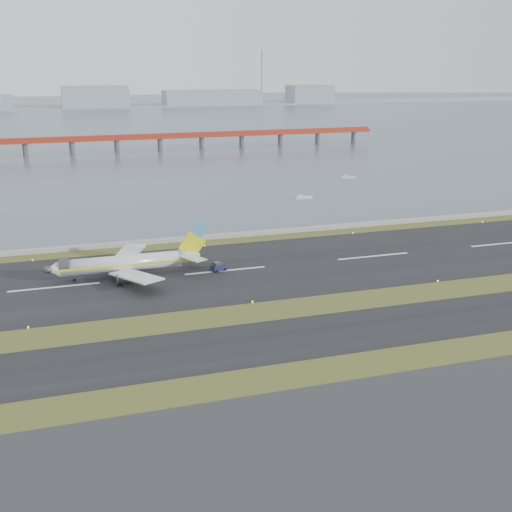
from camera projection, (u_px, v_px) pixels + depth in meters
The scene contains 12 objects.
ground at pixel (263, 316), 128.84m from camera, with size 1000.00×1000.00×0.00m, color #3C4819.
apron_strip at pixel (402, 479), 78.65m from camera, with size 1000.00×50.00×0.10m, color #2F2F32.
taxiway_strip at pixel (284, 339), 117.88m from camera, with size 1000.00×18.00×0.10m, color black.
runway_strip at pixel (225, 271), 156.19m from camera, with size 1000.00×45.00×0.10m, color black.
seawall at pixel (199, 238), 183.43m from camera, with size 1000.00×2.50×1.00m, color gray.
bay_water at pixel (97, 120), 548.46m from camera, with size 1400.00×800.00×1.30m, color #40515C.
red_pier at pixel (160, 138), 360.47m from camera, with size 260.00×5.00×10.20m.
far_shoreline at pixel (99, 101), 696.53m from camera, with size 1400.00×80.00×60.50m.
airliner at pixel (128, 263), 151.11m from camera, with size 38.52×32.89×12.80m.
pushback_tug at pixel (218, 267), 155.77m from camera, with size 4.12×3.19×2.32m.
workboat_near at pixel (303, 197), 237.32m from camera, with size 6.56×2.32×1.57m.
workboat_far at pixel (348, 177), 278.05m from camera, with size 6.82×3.03×1.60m.
Camera 1 is at (-37.21, -113.71, 49.33)m, focal length 45.00 mm.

